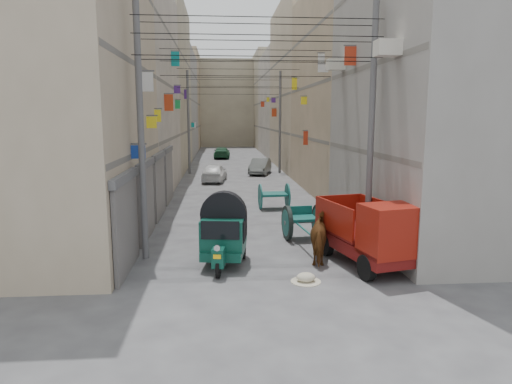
{
  "coord_description": "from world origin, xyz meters",
  "views": [
    {
      "loc": [
        -1.21,
        -8.25,
        4.43
      ],
      "look_at": [
        -0.03,
        6.5,
        2.0
      ],
      "focal_mm": 32.0,
      "sensor_mm": 36.0,
      "label": 1
    }
  ],
  "objects": [
    {
      "name": "horse",
      "position": [
        1.98,
        5.25,
        0.79
      ],
      "size": [
        1.16,
        1.98,
        1.57
      ],
      "primitive_type": "imported",
      "rotation": [
        0.0,
        0.0,
        2.96
      ],
      "color": "brown",
      "rests_on": "ground"
    },
    {
      "name": "ground",
      "position": [
        0.0,
        0.0,
        0.0
      ],
      "size": [
        140.0,
        140.0,
        0.0
      ],
      "primitive_type": "plane",
      "color": "#404043",
      "rests_on": "ground"
    },
    {
      "name": "tonga_cart",
      "position": [
        1.8,
        7.86,
        0.66
      ],
      "size": [
        1.43,
        2.89,
        1.27
      ],
      "rotation": [
        0.0,
        0.0,
        0.1
      ],
      "color": "black",
      "rests_on": "ground"
    },
    {
      "name": "auto_rickshaw",
      "position": [
        -1.11,
        5.19,
        1.01
      ],
      "size": [
        1.63,
        2.5,
        1.71
      ],
      "rotation": [
        0.0,
        0.0,
        -0.14
      ],
      "color": "black",
      "rests_on": "ground"
    },
    {
      "name": "overhead_cables",
      "position": [
        0.0,
        14.4,
        6.77
      ],
      "size": [
        7.4,
        22.52,
        1.12
      ],
      "color": "black",
      "rests_on": "ground"
    },
    {
      "name": "ac_units",
      "position": [
        3.65,
        7.67,
        7.43
      ],
      "size": [
        0.7,
        6.55,
        3.35
      ],
      "color": "beige",
      "rests_on": "ground"
    },
    {
      "name": "utility_poles",
      "position": [
        0.0,
        17.0,
        4.0
      ],
      "size": [
        7.4,
        22.2,
        8.0
      ],
      "color": "#58585A",
      "rests_on": "ground"
    },
    {
      "name": "building_row_left",
      "position": [
        -8.0,
        34.13,
        6.46
      ],
      "size": [
        8.0,
        62.0,
        14.0
      ],
      "color": "tan",
      "rests_on": "ground"
    },
    {
      "name": "feed_sack",
      "position": [
        1.09,
        3.47,
        0.13
      ],
      "size": [
        0.52,
        0.41,
        0.26
      ],
      "primitive_type": "ellipsoid",
      "color": "beige",
      "rests_on": "ground"
    },
    {
      "name": "end_cap_building",
      "position": [
        0.0,
        66.0,
        6.5
      ],
      "size": [
        22.0,
        10.0,
        13.0
      ],
      "primitive_type": "cube",
      "color": "#AFA68A",
      "rests_on": "ground"
    },
    {
      "name": "signboards",
      "position": [
        -0.01,
        21.66,
        3.43
      ],
      "size": [
        8.22,
        40.52,
        5.67
      ],
      "color": "#502484",
      "rests_on": "ground"
    },
    {
      "name": "mini_truck",
      "position": [
        3.28,
        4.36,
        1.0
      ],
      "size": [
        2.45,
        3.99,
        2.09
      ],
      "rotation": [
        0.0,
        0.0,
        0.23
      ],
      "color": "black",
      "rests_on": "ground"
    },
    {
      "name": "second_cart",
      "position": [
        1.4,
        13.49,
        0.67
      ],
      "size": [
        1.48,
        1.32,
        1.25
      ],
      "rotation": [
        0.0,
        0.0,
        0.05
      ],
      "color": "#12514B",
      "rests_on": "ground"
    },
    {
      "name": "distant_car_grey",
      "position": [
        1.97,
        27.42,
        0.62
      ],
      "size": [
        2.18,
        3.95,
        1.23
      ],
      "primitive_type": "imported",
      "rotation": [
        0.0,
        0.0,
        -0.25
      ],
      "color": "#4E5351",
      "rests_on": "ground"
    },
    {
      "name": "shutters_left",
      "position": [
        -3.92,
        10.38,
        1.49
      ],
      "size": [
        0.18,
        14.4,
        2.88
      ],
      "color": "#47474C",
      "rests_on": "ground"
    },
    {
      "name": "building_row_right",
      "position": [
        8.0,
        34.13,
        6.46
      ],
      "size": [
        8.0,
        62.0,
        14.0
      ],
      "color": "gray",
      "rests_on": "ground"
    },
    {
      "name": "distant_car_white",
      "position": [
        -1.59,
        23.39,
        0.63
      ],
      "size": [
        1.92,
        3.84,
        1.26
      ],
      "primitive_type": "imported",
      "rotation": [
        0.0,
        0.0,
        3.02
      ],
      "color": "silver",
      "rests_on": "ground"
    },
    {
      "name": "distant_car_green",
      "position": [
        -0.96,
        41.63,
        0.6
      ],
      "size": [
        1.87,
        4.21,
        1.2
      ],
      "primitive_type": "imported",
      "rotation": [
        0.0,
        0.0,
        3.1
      ],
      "color": "#1A4C2D",
      "rests_on": "ground"
    }
  ]
}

